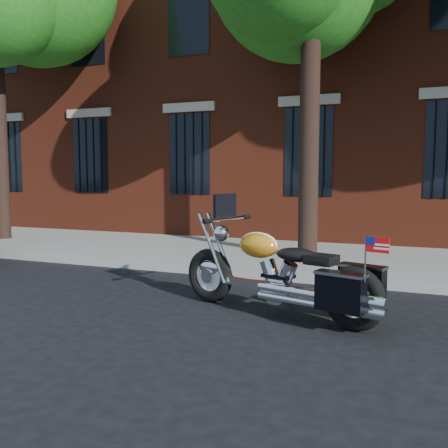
% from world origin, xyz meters
% --- Properties ---
extents(ground, '(120.00, 120.00, 0.00)m').
position_xyz_m(ground, '(0.00, 0.00, 0.00)').
color(ground, black).
rests_on(ground, ground).
extents(curb, '(40.00, 0.16, 0.15)m').
position_xyz_m(curb, '(0.00, 1.38, 0.07)').
color(curb, gray).
rests_on(curb, ground).
extents(sidewalk, '(40.00, 3.60, 0.15)m').
position_xyz_m(sidewalk, '(0.00, 3.26, 0.07)').
color(sidewalk, gray).
rests_on(sidewalk, ground).
extents(building, '(26.00, 10.08, 12.00)m').
position_xyz_m(building, '(0.00, 10.06, 6.00)').
color(building, maroon).
rests_on(building, ground).
extents(motorcycle, '(2.67, 1.32, 1.44)m').
position_xyz_m(motorcycle, '(1.03, -0.62, 0.49)').
color(motorcycle, black).
rests_on(motorcycle, ground).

